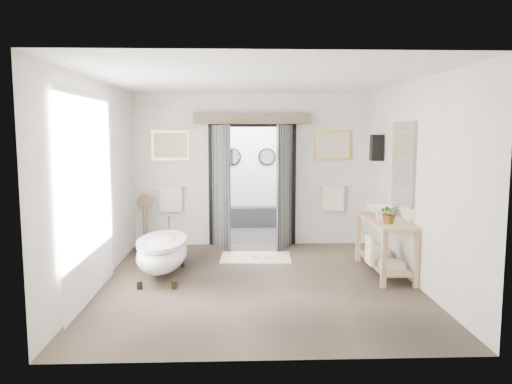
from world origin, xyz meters
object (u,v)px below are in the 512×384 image
vanity (383,241)px  rug (256,257)px  basin (379,211)px  clawfoot_tub (162,252)px

vanity → rug: bearing=151.9°
vanity → basin: 0.51m
rug → basin: basin is taller
clawfoot_tub → vanity: 3.37m
rug → basin: (1.92, -0.74, 0.92)m
vanity → basin: (-0.00, 0.29, 0.42)m
rug → basin: bearing=-21.0°
clawfoot_tub → rug: size_ratio=1.35×
clawfoot_tub → rug: 1.86m
clawfoot_tub → rug: (1.44, 1.11, -0.38)m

